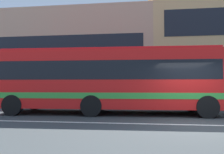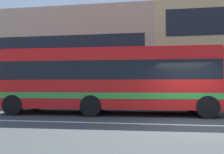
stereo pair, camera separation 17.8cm
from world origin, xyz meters
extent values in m
plane|color=#393E3F|center=(0.00, 0.00, 0.00)|extent=(160.00, 160.00, 0.00)
cube|color=silver|center=(0.00, 0.00, 0.00)|extent=(60.00, 0.16, 0.01)
cube|color=#2A7037|center=(-1.63, 6.71, 0.50)|extent=(12.20, 1.10, 1.00)
cube|color=tan|center=(-11.90, 14.65, 4.58)|extent=(22.26, 8.56, 9.17)
cube|color=black|center=(-11.90, 10.36, 5.32)|extent=(20.48, 0.04, 1.83)
cube|color=red|center=(-3.81, 2.66, 1.76)|extent=(11.13, 2.81, 2.81)
cube|color=black|center=(-3.81, 2.66, 2.18)|extent=(10.47, 2.81, 0.90)
cube|color=green|center=(-3.81, 2.66, 0.98)|extent=(10.91, 2.83, 0.28)
cube|color=red|center=(-3.81, 2.66, 3.22)|extent=(10.68, 2.40, 0.12)
cube|color=black|center=(1.73, 2.82, 2.18)|extent=(0.09, 2.09, 0.99)
cylinder|color=black|center=(0.69, 3.93, 0.50)|extent=(1.01, 0.31, 1.00)
cylinder|color=black|center=(0.75, 1.64, 0.50)|extent=(1.01, 0.31, 1.00)
cylinder|color=black|center=(-4.52, 3.78, 0.50)|extent=(1.01, 0.31, 1.00)
cylinder|color=black|center=(-4.46, 1.49, 0.50)|extent=(1.01, 0.31, 1.00)
cylinder|color=black|center=(-8.37, 3.67, 0.50)|extent=(1.01, 0.31, 1.00)
cylinder|color=black|center=(-8.31, 1.38, 0.50)|extent=(1.01, 0.31, 1.00)
camera|label=1|loc=(-2.42, -7.66, 1.44)|focal=31.94mm
camera|label=2|loc=(-2.25, -7.64, 1.44)|focal=31.94mm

